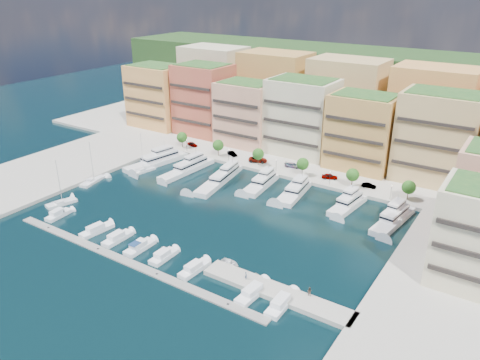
{
  "coord_description": "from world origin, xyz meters",
  "views": [
    {
      "loc": [
        65.38,
        -88.77,
        56.59
      ],
      "look_at": [
        0.44,
        9.95,
        6.0
      ],
      "focal_mm": 35.0,
      "sensor_mm": 36.0,
      "label": 1
    }
  ],
  "objects": [
    {
      "name": "ground",
      "position": [
        0.0,
        0.0,
        0.0
      ],
      "size": [
        400.0,
        400.0,
        0.0
      ],
      "primitive_type": "plane",
      "color": "black",
      "rests_on": "ground"
    },
    {
      "name": "north_quay",
      "position": [
        0.0,
        62.0,
        0.0
      ],
      "size": [
        220.0,
        64.0,
        2.0
      ],
      "primitive_type": "cube",
      "color": "#9E998E",
      "rests_on": "ground"
    },
    {
      "name": "east_quay",
      "position": [
        62.0,
        -8.0,
        0.0
      ],
      "size": [
        34.0,
        76.0,
        2.0
      ],
      "primitive_type": "cube",
      "color": "#9E998E",
      "rests_on": "ground"
    },
    {
      "name": "west_quay",
      "position": [
        -62.0,
        -8.0,
        0.0
      ],
      "size": [
        34.0,
        76.0,
        2.0
      ],
      "primitive_type": "cube",
      "color": "#9E998E",
      "rests_on": "ground"
    },
    {
      "name": "hillside",
      "position": [
        0.0,
        110.0,
        0.0
      ],
      "size": [
        240.0,
        40.0,
        58.0
      ],
      "primitive_type": "cube",
      "color": "#163214",
      "rests_on": "ground"
    },
    {
      "name": "south_pontoon",
      "position": [
        -3.0,
        -30.0,
        0.0
      ],
      "size": [
        72.0,
        2.2,
        0.35
      ],
      "primitive_type": "cube",
      "color": "gray",
      "rests_on": "ground"
    },
    {
      "name": "finger_pier",
      "position": [
        30.0,
        -22.0,
        0.0
      ],
      "size": [
        32.0,
        5.0,
        2.0
      ],
      "primitive_type": "cube",
      "color": "#9E998E",
      "rests_on": "ground"
    },
    {
      "name": "apartment_0",
      "position": [
        -66.0,
        49.99,
        13.31
      ],
      "size": [
        22.0,
        16.5,
        24.8
      ],
      "color": "#E49753",
      "rests_on": "north_quay"
    },
    {
      "name": "apartment_1",
      "position": [
        -44.0,
        51.99,
        14.31
      ],
      "size": [
        20.0,
        16.5,
        26.8
      ],
      "color": "#AF5A3A",
      "rests_on": "north_quay"
    },
    {
      "name": "apartment_2",
      "position": [
        -23.0,
        49.99,
        12.31
      ],
      "size": [
        20.0,
        15.5,
        22.8
      ],
      "color": "tan",
      "rests_on": "north_quay"
    },
    {
      "name": "apartment_3",
      "position": [
        -2.0,
        51.99,
        13.81
      ],
      "size": [
        22.0,
        16.5,
        25.8
      ],
      "color": "beige",
      "rests_on": "north_quay"
    },
    {
      "name": "apartment_4",
      "position": [
        20.0,
        49.99,
        12.81
      ],
      "size": [
        20.0,
        15.5,
        23.8
      ],
      "color": "#BF8A47",
      "rests_on": "north_quay"
    },
    {
      "name": "apartment_5",
      "position": [
        42.0,
        51.99,
        14.31
      ],
      "size": [
        22.0,
        16.5,
        26.8
      ],
      "color": "tan",
      "rests_on": "north_quay"
    },
    {
      "name": "backblock_0",
      "position": [
        -55.0,
        74.0,
        16.0
      ],
      "size": [
        26.0,
        18.0,
        30.0
      ],
      "primitive_type": "cube",
      "color": "beige",
      "rests_on": "north_quay"
    },
    {
      "name": "backblock_1",
      "position": [
        -25.0,
        74.0,
        16.0
      ],
      "size": [
        26.0,
        18.0,
        30.0
      ],
      "primitive_type": "cube",
      "color": "#BF8A47",
      "rests_on": "north_quay"
    },
    {
      "name": "backblock_2",
      "position": [
        5.0,
        74.0,
        16.0
      ],
      "size": [
        26.0,
        18.0,
        30.0
      ],
      "primitive_type": "cube",
      "color": "tan",
      "rests_on": "north_quay"
    },
    {
      "name": "backblock_3",
      "position": [
        35.0,
        74.0,
        16.0
      ],
      "size": [
        26.0,
        18.0,
        30.0
      ],
      "primitive_type": "cube",
      "color": "#E49753",
      "rests_on": "north_quay"
    },
    {
      "name": "tree_0",
      "position": [
        -40.0,
        33.5,
        4.74
      ],
      "size": [
        3.8,
        3.8,
        5.65
      ],
      "color": "#473323",
      "rests_on": "north_quay"
    },
    {
      "name": "tree_1",
      "position": [
        -24.0,
        33.5,
        4.74
      ],
      "size": [
        3.8,
        3.8,
        5.65
      ],
      "color": "#473323",
      "rests_on": "north_quay"
    },
    {
      "name": "tree_2",
      "position": [
        -8.0,
        33.5,
        4.74
      ],
      "size": [
        3.8,
        3.8,
        5.65
      ],
      "color": "#473323",
      "rests_on": "north_quay"
    },
    {
      "name": "tree_3",
      "position": [
        8.0,
        33.5,
        4.74
      ],
      "size": [
        3.8,
        3.8,
        5.65
      ],
      "color": "#473323",
      "rests_on": "north_quay"
    },
    {
      "name": "tree_4",
      "position": [
        24.0,
        33.5,
        4.74
      ],
      "size": [
        3.8,
        3.8,
        5.65
      ],
      "color": "#473323",
      "rests_on": "north_quay"
    },
    {
      "name": "tree_5",
      "position": [
        40.0,
        33.5,
        4.74
      ],
      "size": [
        3.8,
        3.8,
        5.65
      ],
      "color": "#473323",
      "rests_on": "north_quay"
    },
    {
      "name": "lamppost_0",
      "position": [
        -36.0,
        31.2,
        3.83
      ],
      "size": [
        0.3,
        0.3,
        4.2
      ],
      "color": "black",
      "rests_on": "north_quay"
    },
    {
      "name": "lamppost_1",
      "position": [
        -18.0,
        31.2,
        3.83
      ],
      "size": [
        0.3,
        0.3,
        4.2
      ],
      "color": "black",
      "rests_on": "north_quay"
    },
    {
      "name": "lamppost_2",
      "position": [
        0.0,
        31.2,
        3.83
      ],
      "size": [
        0.3,
        0.3,
        4.2
      ],
      "color": "black",
      "rests_on": "north_quay"
    },
    {
      "name": "lamppost_3",
      "position": [
        18.0,
        31.2,
        3.83
      ],
      "size": [
        0.3,
        0.3,
        4.2
      ],
      "color": "black",
      "rests_on": "north_quay"
    },
    {
      "name": "lamppost_4",
      "position": [
        36.0,
        31.2,
        3.83
      ],
      "size": [
        0.3,
        0.3,
        4.2
      ],
      "color": "black",
      "rests_on": "north_quay"
    },
    {
      "name": "yacht_0",
      "position": [
        -37.92,
        18.36,
        1.21
      ],
      "size": [
        9.06,
        23.74,
        7.3
      ],
      "color": "silver",
      "rests_on": "ground"
    },
    {
      "name": "yacht_1",
      "position": [
        -25.08,
        18.59,
        1.09
      ],
      "size": [
        5.6,
        22.8,
        7.3
      ],
      "color": "silver",
      "rests_on": "ground"
    },
    {
      "name": "yacht_2",
      "position": [
        -11.55,
        17.69,
        1.21
      ],
      "size": [
        8.15,
        25.08,
        7.3
      ],
      "color": "silver",
      "rests_on": "ground"
    },
    {
      "name": "yacht_3",
      "position": [
        0.7,
        21.37,
        1.21
      ],
      "size": [
        6.03,
        17.01,
        7.3
      ],
      "color": "silver",
      "rests_on": "ground"
    },
    {
      "name": "yacht_4",
      "position": [
        11.75,
        21.21,
        1.09
      ],
      "size": [
        6.78,
        17.38,
        7.3
      ],
      "color": "silver",
      "rests_on": "ground"
    },
    {
      "name": "yacht_5",
      "position": [
        27.52,
        22.0,
        1.21
      ],
      "size": [
        5.86,
        15.65,
        7.3
      ],
      "color": "silver",
      "rests_on": "ground"
    },
    {
      "name": "yacht_6",
      "position": [
        40.3,
        20.37,
        1.21
      ],
      "size": [
        6.51,
        19.22,
        7.3
      ],
      "color": "silver",
      "rests_on": "ground"
    },
    {
      "name": "cruiser_0",
      "position": [
        -33.32,
        -24.58,
        0.55
      ],
      "size": [
        3.02,
        7.31,
        2.55
      ],
      "color": "white",
      "rests_on": "ground"
    },
    {
      "name": "cruiser_2",
      "position": [
        -18.68,
        -24.59,
        0.55
      ],
      "size": [
        3.55,
        8.87,
        2.55
      ],
      "color": "white",
      "rests_on": "ground"
    },
    {
      "name": "cruiser_3",
      "position": [
        -11.51,
        -24.59,
        0.55
      ],
      "size": [
        2.7,
        7.95,
        2.55
      ],
      "color": "white",
      "rests_on": "ground"
    },
    {
      "name": "cruiser_4",
      "position": [
        -4.27,
        -24.61,
        0.57
      ],
      "size": [
        2.89,
        8.01,
        2.66
      ],
      "color": "white",
      "rests_on": "ground"
    },
    {
      "name": "cruiser_5",
      "position": [
        2.9,
        -24.58,
        0.55
      ],
      "size": [
        2.77,
        7.11,
        2.55
      ],
      "color": "white",
      "rests_on": "ground"
    },
    {
      "name": "cruiser_6",
      "position": [
        11.6,
        -24.59,
        0.55
      ],
      "size": [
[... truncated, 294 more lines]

